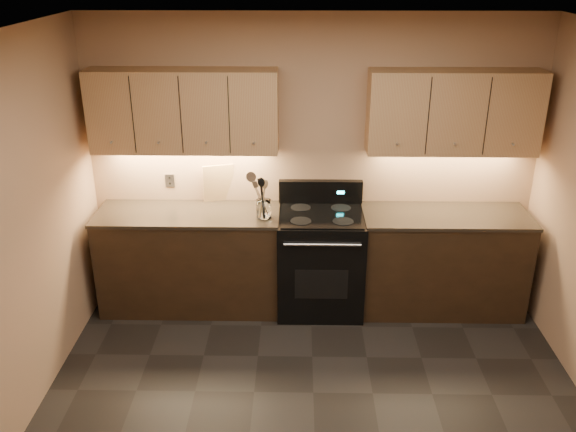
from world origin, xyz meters
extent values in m
plane|color=silver|center=(0.00, 0.00, 2.60)|extent=(4.00, 4.00, 0.00)
cube|color=#9F7F5D|center=(0.00, 2.00, 1.30)|extent=(4.00, 0.04, 2.60)
cube|color=black|center=(-1.10, 1.70, 0.45)|extent=(1.60, 0.60, 0.90)
cube|color=#3A3025|center=(-1.10, 1.70, 0.92)|extent=(1.62, 0.62, 0.03)
cube|color=black|center=(1.18, 1.70, 0.45)|extent=(1.44, 0.60, 0.90)
cube|color=#3A3025|center=(1.18, 1.70, 0.92)|extent=(1.46, 0.62, 0.03)
cube|color=black|center=(0.08, 1.68, 0.46)|extent=(0.76, 0.65, 0.92)
cube|color=black|center=(0.08, 1.68, 0.93)|extent=(0.70, 0.60, 0.01)
cube|color=black|center=(0.08, 1.96, 1.03)|extent=(0.76, 0.07, 0.22)
cube|color=#19E5F2|center=(0.26, 1.92, 1.04)|extent=(0.06, 0.00, 0.03)
cylinder|color=silver|center=(0.08, 1.34, 0.80)|extent=(0.65, 0.02, 0.02)
cube|color=black|center=(0.08, 1.35, 0.41)|extent=(0.46, 0.00, 0.28)
cylinder|color=black|center=(-0.10, 1.53, 0.93)|extent=(0.18, 0.18, 0.00)
cylinder|color=black|center=(0.26, 1.53, 0.93)|extent=(0.18, 0.18, 0.00)
cylinder|color=black|center=(-0.10, 1.82, 0.93)|extent=(0.18, 0.18, 0.00)
cylinder|color=black|center=(0.26, 1.82, 0.93)|extent=(0.18, 0.18, 0.00)
cube|color=tan|center=(-1.10, 1.85, 1.80)|extent=(1.60, 0.30, 0.70)
cube|color=tan|center=(1.18, 1.85, 1.80)|extent=(1.44, 0.30, 0.70)
cube|color=#B2B5BA|center=(-1.30, 1.99, 1.12)|extent=(0.08, 0.01, 0.12)
cylinder|color=white|center=(-0.42, 1.60, 1.01)|extent=(0.14, 0.14, 0.16)
cylinder|color=white|center=(-0.42, 1.60, 0.94)|extent=(0.13, 0.13, 0.02)
cube|color=tan|center=(-0.85, 1.97, 1.11)|extent=(0.28, 0.13, 0.35)
camera|label=1|loc=(-0.12, -3.22, 3.02)|focal=38.00mm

